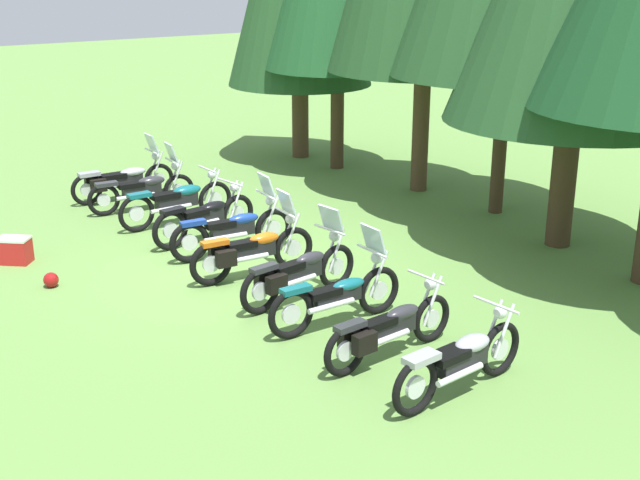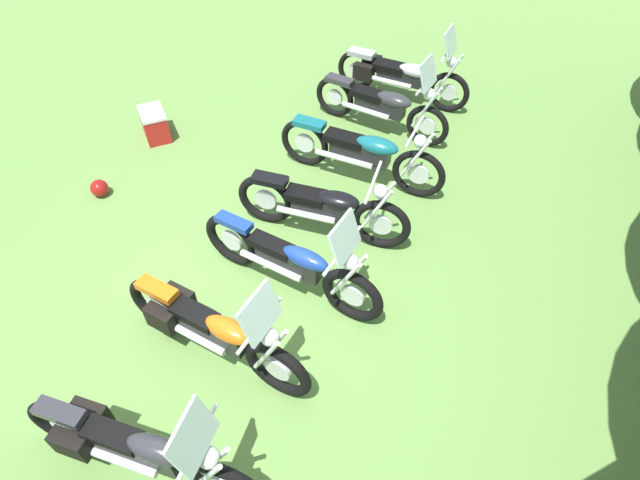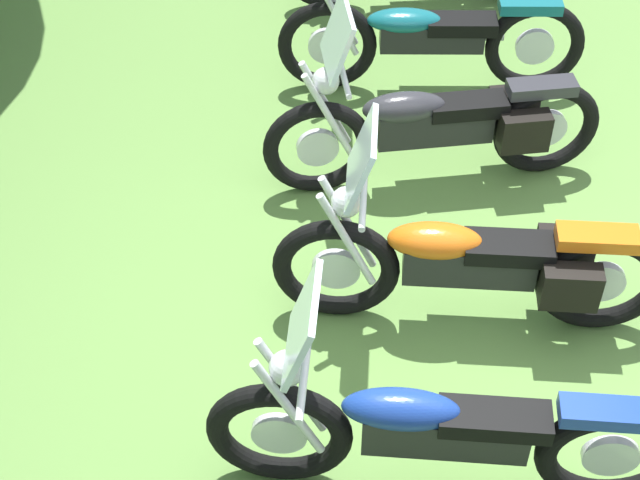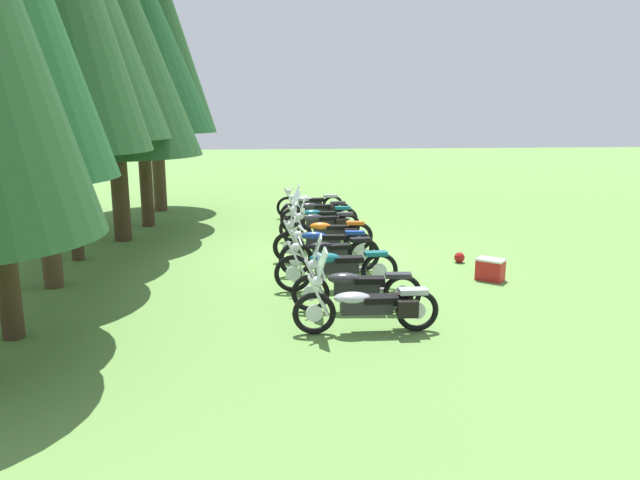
# 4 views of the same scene
# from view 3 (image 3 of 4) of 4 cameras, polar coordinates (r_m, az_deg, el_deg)

# --- Properties ---
(ground_plane) EXTENTS (80.00, 80.00, 0.00)m
(ground_plane) POSITION_cam_3_polar(r_m,az_deg,el_deg) (5.68, 7.83, -7.90)
(ground_plane) COLOR #608C42
(motorcycle_4) EXTENTS (0.75, 2.32, 1.37)m
(motorcycle_4) POSITION_cam_3_polar(r_m,az_deg,el_deg) (4.90, 6.68, -10.70)
(motorcycle_4) COLOR black
(motorcycle_4) RESTS_ON ground_plane
(motorcycle_5) EXTENTS (0.67, 2.21, 1.37)m
(motorcycle_5) POSITION_cam_3_polar(r_m,az_deg,el_deg) (5.64, 8.70, -1.25)
(motorcycle_5) COLOR black
(motorcycle_5) RESTS_ON ground_plane
(motorcycle_6) EXTENTS (0.72, 2.22, 1.37)m
(motorcycle_6) POSITION_cam_3_polar(r_m,az_deg,el_deg) (6.55, 6.72, 6.56)
(motorcycle_6) COLOR black
(motorcycle_6) RESTS_ON ground_plane
(motorcycle_7) EXTENTS (0.68, 2.23, 1.37)m
(motorcycle_7) POSITION_cam_3_polar(r_m,az_deg,el_deg) (7.41, 6.11, 11.51)
(motorcycle_7) COLOR black
(motorcycle_7) RESTS_ON ground_plane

